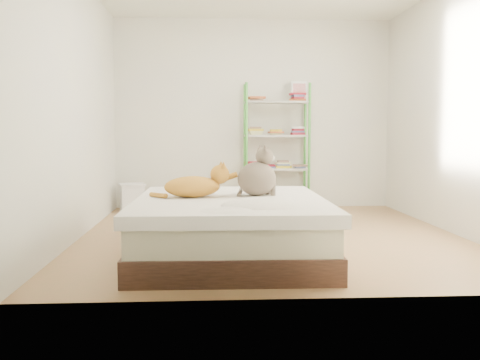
{
  "coord_description": "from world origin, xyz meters",
  "views": [
    {
      "loc": [
        -0.62,
        -5.34,
        1.03
      ],
      "look_at": [
        -0.34,
        -0.62,
        0.62
      ],
      "focal_mm": 40.0,
      "sensor_mm": 36.0,
      "label": 1
    }
  ],
  "objects": [
    {
      "name": "room",
      "position": [
        0.0,
        0.0,
        1.3
      ],
      "size": [
        3.81,
        4.21,
        2.61
      ],
      "color": "#AC7951",
      "rests_on": "ground"
    },
    {
      "name": "bed",
      "position": [
        -0.44,
        -0.92,
        0.25
      ],
      "size": [
        1.59,
        1.97,
        0.5
      ],
      "rotation": [
        0.0,
        0.0,
        -0.02
      ],
      "color": "brown",
      "rests_on": "ground"
    },
    {
      "name": "orange_cat",
      "position": [
        -0.76,
        -0.85,
        0.61
      ],
      "size": [
        0.61,
        0.41,
        0.23
      ],
      "primitive_type": null,
      "rotation": [
        0.0,
        0.0,
        0.19
      ],
      "color": "orange",
      "rests_on": "bed"
    },
    {
      "name": "grey_cat",
      "position": [
        -0.21,
        -0.77,
        0.71
      ],
      "size": [
        0.46,
        0.42,
        0.42
      ],
      "primitive_type": null,
      "rotation": [
        0.0,
        0.0,
        1.95
      ],
      "color": "gray",
      "rests_on": "bed"
    },
    {
      "name": "shelf_unit",
      "position": [
        0.31,
        1.88,
        0.82
      ],
      "size": [
        0.88,
        0.36,
        1.74
      ],
      "color": "green",
      "rests_on": "ground"
    },
    {
      "name": "cardboard_box",
      "position": [
        -0.25,
        1.1,
        0.17
      ],
      "size": [
        0.6,
        0.62,
        0.38
      ],
      "rotation": [
        0.0,
        0.0,
        -0.52
      ],
      "color": "#986A52",
      "rests_on": "ground"
    },
    {
      "name": "white_bin",
      "position": [
        -1.63,
        1.73,
        0.19
      ],
      "size": [
        0.39,
        0.36,
        0.38
      ],
      "rotation": [
        0.0,
        0.0,
        0.27
      ],
      "color": "white",
      "rests_on": "ground"
    }
  ]
}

